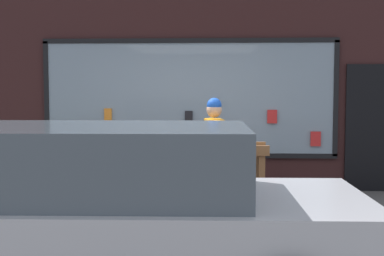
# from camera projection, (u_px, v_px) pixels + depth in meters

# --- Properties ---
(ground_plane) EXTENTS (40.00, 40.00, 0.00)m
(ground_plane) POSITION_uv_depth(u_px,v_px,m) (178.00, 223.00, 6.78)
(ground_plane) COLOR #474444
(shopfront_facade) EXTENTS (7.11, 0.29, 3.23)m
(shopfront_facade) POSITION_uv_depth(u_px,v_px,m) (192.00, 94.00, 9.04)
(shopfront_facade) COLOR #331919
(shopfront_facade) RESTS_ON ground_plane
(display_table_main) EXTENTS (2.43, 0.62, 0.91)m
(display_table_main) POSITION_uv_depth(u_px,v_px,m) (184.00, 156.00, 7.72)
(display_table_main) COLOR brown
(display_table_main) RESTS_ON ground_plane
(person_browsing) EXTENTS (0.28, 0.63, 1.58)m
(person_browsing) POSITION_uv_depth(u_px,v_px,m) (214.00, 148.00, 7.14)
(person_browsing) COLOR #2D334C
(person_browsing) RESTS_ON ground_plane
(small_dog) EXTENTS (0.42, 0.56, 0.43)m
(small_dog) POSITION_uv_depth(u_px,v_px,m) (179.00, 197.00, 6.97)
(small_dog) COLOR #99724C
(small_dog) RESTS_ON ground_plane
(sandwich_board_sign) EXTENTS (0.67, 0.87, 0.83)m
(sandwich_board_sign) POSITION_uv_depth(u_px,v_px,m) (38.00, 174.00, 7.96)
(sandwich_board_sign) COLOR #193F19
(sandwich_board_sign) RESTS_ON ground_plane
(parked_car) EXTENTS (4.44, 1.94, 1.41)m
(parked_car) POSITION_uv_depth(u_px,v_px,m) (96.00, 207.00, 4.36)
(parked_car) COLOR silver
(parked_car) RESTS_ON ground_plane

